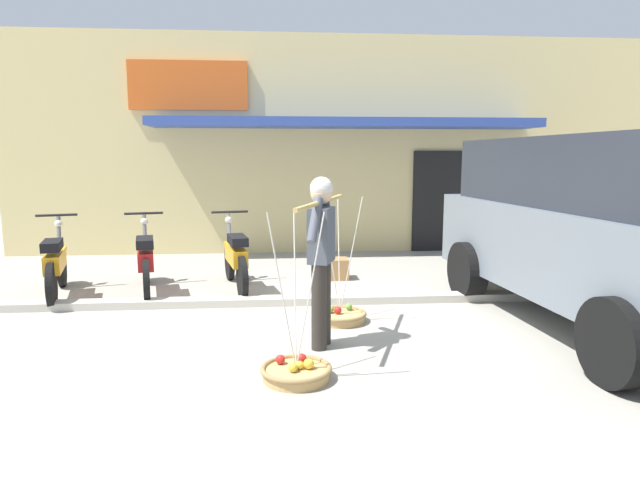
# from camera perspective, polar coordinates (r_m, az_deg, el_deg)

# --- Properties ---
(ground_plane) EXTENTS (90.00, 90.00, 0.00)m
(ground_plane) POSITION_cam_1_polar(r_m,az_deg,el_deg) (6.44, -5.72, -8.39)
(ground_plane) COLOR #9E998C
(sidewalk_curb) EXTENTS (20.00, 0.24, 0.10)m
(sidewalk_curb) POSITION_cam_1_polar(r_m,az_deg,el_deg) (7.10, -5.64, -6.35)
(sidewalk_curb) COLOR #BAB4A5
(sidewalk_curb) RESTS_ON ground
(fruit_vendor) EXTENTS (0.61, 1.63, 1.70)m
(fruit_vendor) POSITION_cam_1_polar(r_m,az_deg,el_deg) (5.35, 0.14, -1.08)
(fruit_vendor) COLOR #2D2823
(fruit_vendor) RESTS_ON ground
(fruit_basket_left_side) EXTENTS (0.62, 0.62, 1.45)m
(fruit_basket_left_side) POSITION_cam_1_polar(r_m,az_deg,el_deg) (4.80, -2.49, -13.45)
(fruit_basket_left_side) COLOR tan
(fruit_basket_left_side) RESTS_ON ground
(fruit_basket_right_side) EXTENTS (0.62, 0.62, 1.45)m
(fruit_basket_right_side) POSITION_cam_1_polar(r_m,az_deg,el_deg) (6.37, 2.05, -7.82)
(fruit_basket_right_side) COLOR tan
(fruit_basket_right_side) RESTS_ON ground
(motorcycle_nearest_shop) EXTENTS (0.65, 1.78, 1.09)m
(motorcycle_nearest_shop) POSITION_cam_1_polar(r_m,az_deg,el_deg) (8.17, -25.83, -2.29)
(motorcycle_nearest_shop) COLOR black
(motorcycle_nearest_shop) RESTS_ON ground
(motorcycle_second_in_row) EXTENTS (0.61, 1.79, 1.09)m
(motorcycle_second_in_row) POSITION_cam_1_polar(r_m,az_deg,el_deg) (7.97, -17.70, -2.08)
(motorcycle_second_in_row) COLOR black
(motorcycle_second_in_row) RESTS_ON ground
(motorcycle_third_in_row) EXTENTS (0.59, 1.80, 1.09)m
(motorcycle_third_in_row) POSITION_cam_1_polar(r_m,az_deg,el_deg) (7.89, -8.81, -1.88)
(motorcycle_third_in_row) COLOR black
(motorcycle_third_in_row) RESTS_ON ground
(parked_truck) EXTENTS (2.43, 4.93, 2.10)m
(parked_truck) POSITION_cam_1_polar(r_m,az_deg,el_deg) (6.75, 27.71, 1.27)
(parked_truck) COLOR slate
(parked_truck) RESTS_ON ground
(storefront_building) EXTENTS (13.00, 6.00, 4.20)m
(storefront_building) POSITION_cam_1_polar(r_m,az_deg,el_deg) (13.27, 1.08, 9.62)
(storefront_building) COLOR #DBC684
(storefront_building) RESTS_ON ground
(wooden_crate) EXTENTS (0.44, 0.36, 0.32)m
(wooden_crate) POSITION_cam_1_polar(r_m,az_deg,el_deg) (8.52, 1.45, -3.01)
(wooden_crate) COLOR olive
(wooden_crate) RESTS_ON ground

